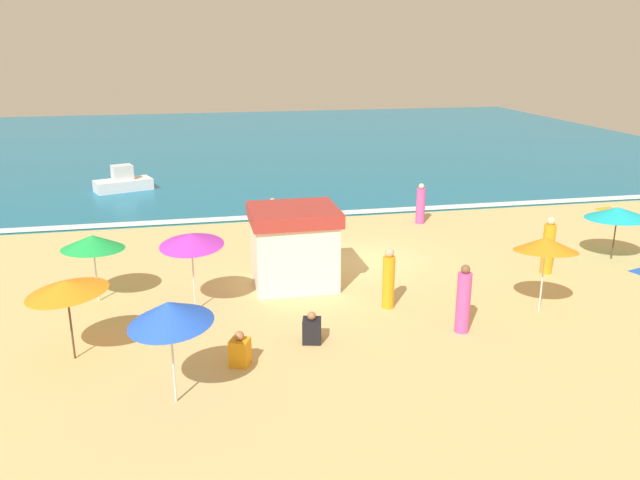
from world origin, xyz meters
name	(u,v)px	position (x,y,z in m)	size (l,w,h in m)	color
ground_plane	(367,261)	(0.00, 0.00, 0.00)	(60.00, 60.00, 0.00)	#D8B775
ocean_water	(267,143)	(0.00, 28.00, 0.05)	(60.00, 44.00, 0.10)	#146B93
wave_breaker_foam	(329,213)	(0.00, 6.30, 0.10)	(57.00, 0.70, 0.01)	white
lifeguard_cabana	(294,246)	(-2.90, -1.72, 1.29)	(2.73, 2.41, 2.52)	white
beach_umbrella_0	(169,313)	(-6.58, -8.16, 2.09)	(2.55, 2.54, 2.42)	silver
beach_umbrella_1	(66,287)	(-9.03, -5.62, 1.88)	(2.11, 2.09, 2.12)	#4C3823
beach_umbrella_2	(546,244)	(3.64, -5.34, 2.04)	(2.17, 2.20, 2.34)	silver
beach_umbrella_4	(191,240)	(-6.06, -3.21, 2.13)	(2.28, 2.30, 2.40)	silver
beach_umbrella_5	(618,213)	(8.63, -1.59, 1.71)	(3.06, 3.06, 1.96)	#4C3823
beach_umbrella_6	(93,242)	(-8.88, -1.92, 1.85)	(2.54, 2.54, 2.10)	silver
beachgoer_1	(389,280)	(-0.54, -4.17, 0.86)	(0.42, 0.42, 1.82)	orange
beachgoer_4	(421,205)	(3.56, 4.28, 0.80)	(0.52, 0.52, 1.73)	#D84CA5
beachgoer_6	(240,351)	(-5.07, -6.78, 0.37)	(0.58, 0.58, 0.88)	orange
beachgoer_7	(312,330)	(-3.15, -5.92, 0.35)	(0.57, 0.57, 0.84)	black
beachgoer_9	(463,301)	(0.90, -6.13, 0.89)	(0.43, 0.43, 1.90)	#D84CA5
beachgoer_10	(273,221)	(-2.92, 3.13, 0.78)	(0.53, 0.53, 1.69)	#D84CA5
beachgoer_11	(548,247)	(5.54, -2.44, 0.92)	(0.42, 0.42, 1.96)	orange
beach_towel_0	(616,212)	(13.00, 4.25, 0.01)	(1.38, 1.86, 0.01)	orange
small_boat_0	(123,182)	(-9.34, 12.98, 0.53)	(3.07, 2.14, 1.32)	white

